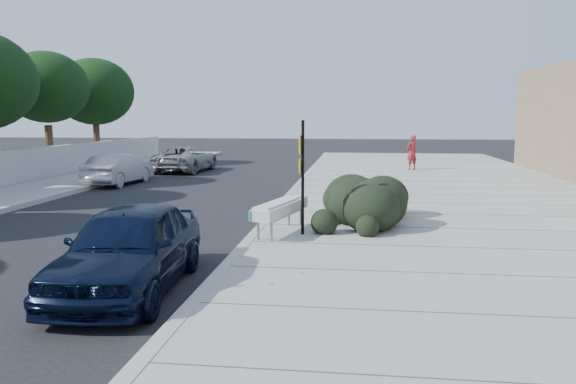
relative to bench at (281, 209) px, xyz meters
name	(u,v)px	position (x,y,z in m)	size (l,w,h in m)	color
ground	(247,248)	(-0.60, -1.00, -0.71)	(120.00, 120.00, 0.00)	black
sidewalk_near	(470,211)	(5.00, 4.00, -0.64)	(11.20, 50.00, 0.15)	gray
curb_near	(279,207)	(-0.60, 4.00, -0.63)	(0.22, 50.00, 0.17)	#9E9E99
curb_far	(32,202)	(-8.60, 4.00, -0.63)	(0.22, 50.00, 0.17)	#9E9E99
tree_far_e	(46,87)	(-13.10, 13.00, 3.47)	(4.00, 4.00, 5.90)	#332114
tree_far_f	(95,92)	(-13.10, 18.00, 3.48)	(4.40, 4.40, 6.07)	#332114
bench	(281,209)	(0.00, 0.00, 0.00)	(1.07, 2.38, 0.71)	gray
bike_rack	(391,196)	(2.64, 2.50, -0.01)	(0.20, 0.61, 0.91)	black
sign_post	(302,170)	(0.50, -0.10, 0.90)	(0.11, 0.30, 2.58)	black
hedge	(360,196)	(1.80, 1.59, 0.11)	(1.78, 3.56, 1.34)	black
sedan_navy	(129,248)	(-1.91, -4.11, 0.00)	(1.67, 4.16, 1.42)	black
wagon_silver	(119,169)	(-8.10, 9.59, -0.07)	(1.36, 3.89, 1.28)	#9D9DA2
suv_silver	(186,159)	(-7.02, 15.30, -0.05)	(2.18, 4.73, 1.32)	gray
pedestrian	(412,153)	(4.43, 16.08, 0.31)	(0.63, 0.42, 1.74)	maroon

